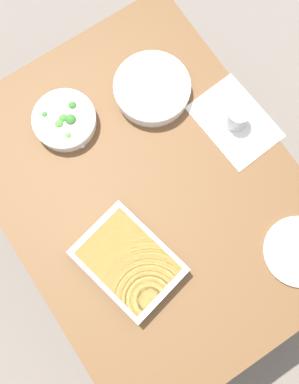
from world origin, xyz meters
TOP-DOWN VIEW (x-y plane):
  - ground_plane at (0.00, 0.00)m, footprint 6.00×6.00m
  - dining_table at (0.00, 0.00)m, footprint 1.20×0.90m
  - placemat at (0.04, -0.36)m, footprint 0.29×0.22m
  - stew_bowl at (0.28, -0.19)m, footprint 0.25×0.25m
  - broccoli_bowl at (0.34, 0.10)m, footprint 0.21×0.21m
  - baking_dish at (-0.15, 0.18)m, footprint 0.34×0.28m
  - drink_cup at (0.04, -0.36)m, footprint 0.07×0.07m
  - side_plate at (-0.41, -0.28)m, footprint 0.22×0.22m
  - spoon_by_stew at (0.28, -0.15)m, footprint 0.03×0.18m
  - spoon_by_broccoli at (0.30, 0.10)m, footprint 0.18×0.03m

SIDE VIEW (x-z plane):
  - ground_plane at x=0.00m, z-range 0.00..0.00m
  - dining_table at x=0.00m, z-range 0.28..1.02m
  - placemat at x=0.04m, z-range 0.74..0.74m
  - spoon_by_stew at x=0.28m, z-range 0.74..0.75m
  - spoon_by_broccoli at x=0.30m, z-range 0.74..0.75m
  - side_plate at x=-0.41m, z-range 0.74..0.75m
  - broccoli_bowl at x=0.34m, z-range 0.74..0.80m
  - stew_bowl at x=0.28m, z-range 0.74..0.80m
  - baking_dish at x=-0.15m, z-range 0.74..0.80m
  - drink_cup at x=0.04m, z-range 0.74..0.82m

